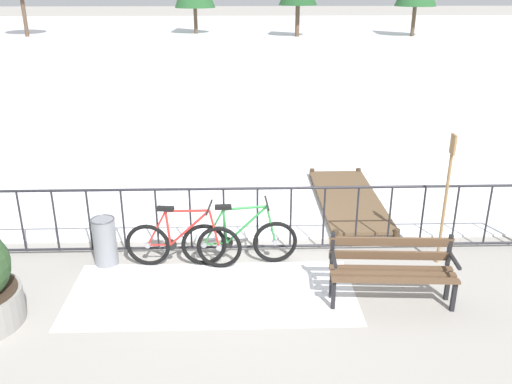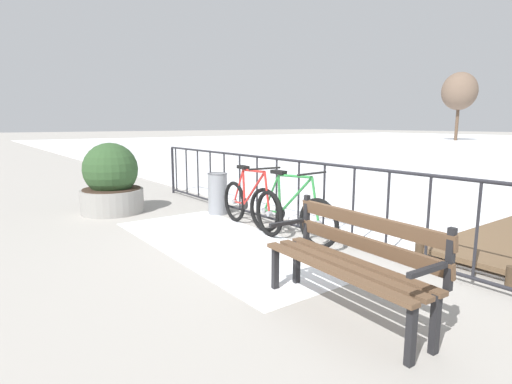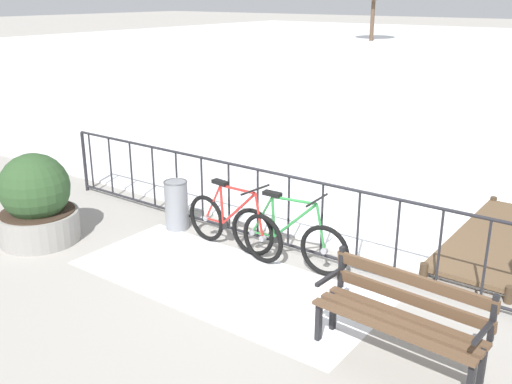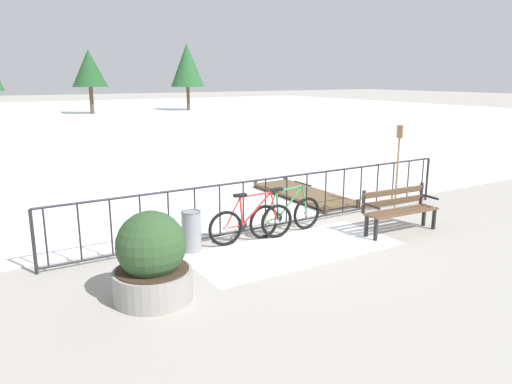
# 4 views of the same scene
# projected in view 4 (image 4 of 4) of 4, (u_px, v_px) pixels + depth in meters

# --- Properties ---
(ground_plane) EXTENTS (160.00, 160.00, 0.00)m
(ground_plane) POSITION_uv_depth(u_px,v_px,m) (276.00, 228.00, 9.92)
(ground_plane) COLOR #9E9991
(frozen_pond) EXTENTS (80.00, 56.00, 0.03)m
(frozen_pond) POSITION_uv_depth(u_px,v_px,m) (46.00, 121.00, 33.48)
(frozen_pond) COLOR white
(frozen_pond) RESTS_ON ground
(snow_patch) EXTENTS (3.85, 1.64, 0.01)m
(snow_patch) POSITION_uv_depth(u_px,v_px,m) (295.00, 249.00, 8.72)
(snow_patch) COLOR white
(snow_patch) RESTS_ON ground
(railing_fence) EXTENTS (9.06, 0.06, 1.07)m
(railing_fence) POSITION_uv_depth(u_px,v_px,m) (276.00, 202.00, 9.79)
(railing_fence) COLOR #232328
(railing_fence) RESTS_ON ground
(bicycle_near_railing) EXTENTS (1.71, 0.52, 0.97)m
(bicycle_near_railing) POSITION_uv_depth(u_px,v_px,m) (286.00, 216.00, 9.51)
(bicycle_near_railing) COLOR black
(bicycle_near_railing) RESTS_ON ground
(bicycle_second) EXTENTS (1.71, 0.52, 0.97)m
(bicycle_second) POSITION_uv_depth(u_px,v_px,m) (252.00, 223.00, 9.04)
(bicycle_second) COLOR black
(bicycle_second) RESTS_ON ground
(park_bench) EXTENTS (1.63, 0.58, 0.89)m
(park_bench) POSITION_uv_depth(u_px,v_px,m) (398.00, 207.00, 9.61)
(park_bench) COLOR brown
(park_bench) RESTS_ON ground
(planter_with_shrub) EXTENTS (1.09, 1.09, 1.26)m
(planter_with_shrub) POSITION_uv_depth(u_px,v_px,m) (152.00, 260.00, 6.66)
(planter_with_shrub) COLOR gray
(planter_with_shrub) RESTS_ON ground
(trash_bin) EXTENTS (0.35, 0.35, 0.73)m
(trash_bin) POSITION_uv_depth(u_px,v_px,m) (191.00, 231.00, 8.55)
(trash_bin) COLOR gray
(trash_bin) RESTS_ON ground
(oar_upright) EXTENTS (0.04, 0.16, 1.98)m
(oar_upright) POSITION_uv_depth(u_px,v_px,m) (398.00, 163.00, 10.78)
(oar_upright) COLOR #937047
(oar_upright) RESTS_ON ground
(wooden_dock) EXTENTS (1.10, 3.09, 0.20)m
(wooden_dock) POSITION_uv_depth(u_px,v_px,m) (303.00, 193.00, 12.41)
(wooden_dock) COLOR brown
(wooden_dock) RESTS_ON ground
(tree_far_west) EXTENTS (2.94, 2.94, 5.82)m
(tree_far_west) POSITION_uv_depth(u_px,v_px,m) (187.00, 65.00, 42.90)
(tree_far_west) COLOR brown
(tree_far_west) RESTS_ON ground
(tree_east_mid) EXTENTS (2.75, 2.75, 5.08)m
(tree_east_mid) POSITION_uv_depth(u_px,v_px,m) (89.00, 68.00, 38.77)
(tree_east_mid) COLOR brown
(tree_east_mid) RESTS_ON ground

